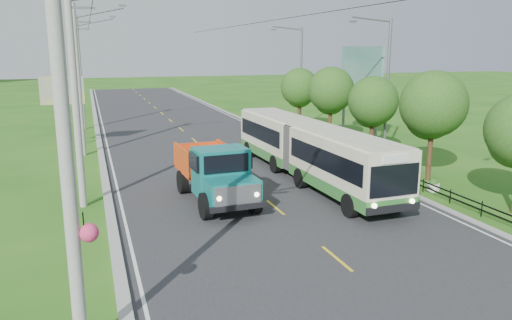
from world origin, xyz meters
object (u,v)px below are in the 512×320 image
planter_mid (354,155)px  streetlight_far (300,74)px  pole_far (80,72)px  tree_fifth (331,92)px  pole_nearest (68,150)px  tree_third (432,108)px  tree_back (299,89)px  dump_truck (215,170)px  pole_near (76,95)px  planter_far (305,135)px  streetlight_mid (385,83)px  billboard_right (361,72)px  planter_near (433,186)px  tree_fourth (373,104)px  billboard_left (62,95)px  pole_mid (79,80)px  bus (309,147)px

planter_mid → streetlight_far: bearing=81.7°
pole_far → tree_fifth: bearing=-35.4°
pole_nearest → tree_third: size_ratio=1.67×
tree_third → planter_mid: tree_third is taller
tree_back → dump_truck: 22.15m
pole_near → planter_far: size_ratio=14.93×
pole_nearest → tree_back: size_ratio=1.82×
streetlight_mid → dump_truck: streetlight_mid is taller
tree_fifth → streetlight_far: size_ratio=0.64×
planter_mid → billboard_right: bearing=58.3°
pole_near → tree_back: pole_near is taller
pole_nearest → streetlight_far: pole_nearest is taller
planter_near → tree_fourth: bearing=81.2°
planter_mid → billboard_left: billboard_left is taller
tree_fourth → planter_near: bearing=-98.8°
tree_fifth → streetlight_mid: 6.28m
tree_third → billboard_left: (-19.36, 15.86, -0.12)m
pole_mid → tree_third: size_ratio=1.67×
pole_far → dump_truck: pole_far is taller
pole_nearest → tree_fifth: pole_nearest is taller
planter_mid → pole_nearest: bearing=-134.7°
tree_fifth → streetlight_far: bearing=84.3°
billboard_left → streetlight_far: bearing=11.2°
tree_fifth → billboard_left: (-19.36, 3.86, 0.01)m
planter_near → billboard_right: bearing=75.2°
pole_nearest → planter_far: bearing=56.0°
tree_third → bus: (-6.33, 2.05, -2.16)m
planter_mid → planter_far: same height
pole_near → billboard_left: bearing=94.7°
pole_mid → streetlight_mid: size_ratio=1.10×
pole_mid → pole_nearest: bearing=-89.9°
tree_back → pole_nearest: bearing=-121.8°
planter_near → streetlight_far: bearing=84.7°
planter_near → bus: bus is taller
tree_fourth → planter_far: tree_fourth is taller
tree_back → billboard_right: 6.82m
billboard_left → planter_far: bearing=-6.3°
pole_nearest → tree_fifth: (18.10, 23.14, -1.08)m
tree_third → streetlight_mid: 5.98m
tree_third → planter_mid: size_ratio=8.96×
streetlight_far → bus: (-7.12, -17.81, -3.07)m
streetlight_mid → streetlight_far: bearing=90.0°
pole_near → planter_far: pole_near is taller
pole_mid → planter_near: size_ratio=14.93×
pole_nearest → tree_back: 34.33m
tree_fourth → tree_back: tree_back is taller
pole_nearest → tree_back: bearing=58.2°
pole_mid → billboard_left: pole_mid is taller
tree_back → planter_near: 20.46m
tree_fifth → planter_mid: tree_fifth is taller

